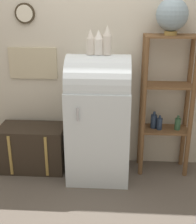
{
  "coord_description": "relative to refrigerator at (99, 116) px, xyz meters",
  "views": [
    {
      "loc": [
        0.19,
        -2.88,
        1.95
      ],
      "look_at": [
        -0.01,
        0.24,
        0.75
      ],
      "focal_mm": 50.0,
      "sensor_mm": 36.0,
      "label": 1
    }
  ],
  "objects": [
    {
      "name": "globe",
      "position": [
        0.72,
        0.13,
        1.04
      ],
      "size": [
        0.32,
        0.32,
        0.36
      ],
      "color": "#AD8942",
      "rests_on": "shelf_unit"
    },
    {
      "name": "shelf_unit",
      "position": [
        0.73,
        0.14,
        0.13
      ],
      "size": [
        0.56,
        0.3,
        1.55
      ],
      "color": "brown",
      "rests_on": "ground_plane"
    },
    {
      "name": "ground_plane",
      "position": [
        0.0,
        -0.24,
        -0.71
      ],
      "size": [
        12.0,
        12.0,
        0.0
      ],
      "primitive_type": "plane",
      "color": "#60564C"
    },
    {
      "name": "refrigerator",
      "position": [
        0.0,
        0.0,
        0.0
      ],
      "size": [
        0.66,
        0.65,
        1.37
      ],
      "color": "silver",
      "rests_on": "ground_plane"
    },
    {
      "name": "vase_left",
      "position": [
        -0.08,
        -0.0,
        0.77
      ],
      "size": [
        0.08,
        0.08,
        0.25
      ],
      "color": "silver",
      "rests_on": "refrigerator"
    },
    {
      "name": "wall_back",
      "position": [
        -0.0,
        0.34,
        0.64
      ],
      "size": [
        7.0,
        0.09,
        2.7
      ],
      "color": "beige",
      "rests_on": "ground_plane"
    },
    {
      "name": "vase_right",
      "position": [
        0.08,
        -0.01,
        0.79
      ],
      "size": [
        0.08,
        0.08,
        0.29
      ],
      "color": "silver",
      "rests_on": "refrigerator"
    },
    {
      "name": "suitcase_trunk",
      "position": [
        -0.77,
        0.07,
        -0.45
      ],
      "size": [
        0.74,
        0.41,
        0.53
      ],
      "color": "#33281E",
      "rests_on": "ground_plane"
    },
    {
      "name": "vase_center",
      "position": [
        -0.0,
        0.0,
        0.77
      ],
      "size": [
        0.1,
        0.1,
        0.24
      ],
      "color": "white",
      "rests_on": "refrigerator"
    }
  ]
}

